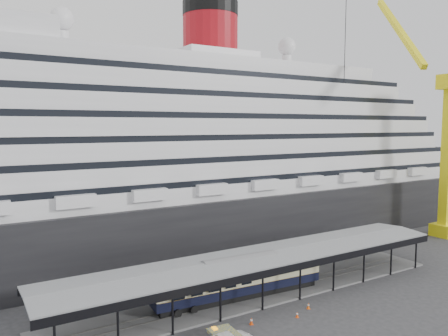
# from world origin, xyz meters

# --- Properties ---
(ground) EXTENTS (200.00, 200.00, 0.00)m
(ground) POSITION_xyz_m (0.00, 0.00, 0.00)
(ground) COLOR #313133
(ground) RESTS_ON ground
(cruise_ship) EXTENTS (130.00, 30.00, 43.90)m
(cruise_ship) POSITION_xyz_m (0.05, 32.00, 18.35)
(cruise_ship) COLOR black
(cruise_ship) RESTS_ON ground
(platform_canopy) EXTENTS (56.00, 9.18, 5.30)m
(platform_canopy) POSITION_xyz_m (0.00, 5.00, 2.36)
(platform_canopy) COLOR slate
(platform_canopy) RESTS_ON ground
(crane_yellow) EXTENTS (23.83, 18.78, 47.60)m
(crane_yellow) POSITION_xyz_m (47.06, 10.54, 19.96)
(crane_yellow) COLOR yellow
(crane_yellow) RESTS_ON ground
(pullman_carriage) EXTENTS (22.88, 4.39, 22.33)m
(pullman_carriage) POSITION_xyz_m (-3.36, 5.00, 2.71)
(pullman_carriage) COLOR black
(pullman_carriage) RESTS_ON ground
(traffic_cone_left) EXTENTS (0.52, 0.52, 0.80)m
(traffic_cone_left) POSITION_xyz_m (-6.18, -1.49, 0.40)
(traffic_cone_left) COLOR #DD430C
(traffic_cone_left) RESTS_ON ground
(traffic_cone_mid) EXTENTS (0.37, 0.37, 0.68)m
(traffic_cone_mid) POSITION_xyz_m (-0.76, -2.78, 0.34)
(traffic_cone_mid) COLOR #FC500E
(traffic_cone_mid) RESTS_ON ground
(traffic_cone_right) EXTENTS (0.49, 0.49, 0.75)m
(traffic_cone_right) POSITION_xyz_m (1.94, -1.67, 0.37)
(traffic_cone_right) COLOR #F15C0D
(traffic_cone_right) RESTS_ON ground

